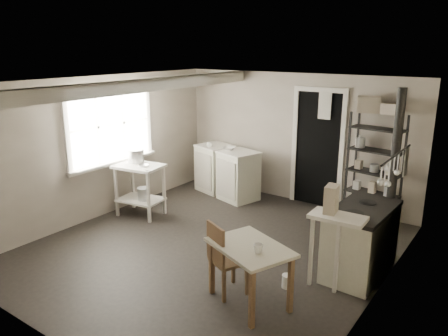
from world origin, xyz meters
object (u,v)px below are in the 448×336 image
Objects in this scene: base_cabinets at (226,171)px; flour_sack at (356,208)px; stockpot at (136,158)px; shelf_rack at (375,164)px; stove at (361,241)px; prep_table at (140,192)px; work_table at (250,271)px; chair at (229,254)px.

base_cabinets is 3.02× the size of flour_sack.
stockpot is 3.70m from flour_sack.
stove is at bearing -68.43° from shelf_rack.
stockpot is at bearing -142.58° from shelf_rack.
prep_table is at bearing -149.60° from flour_sack.
stove is (3.07, -1.50, -0.02)m from base_cabinets.
work_table is at bearing -22.49° from stockpot.
shelf_rack is 1.93m from stove.
chair is (-0.30, 0.04, 0.10)m from work_table.
flour_sack is at bearing 27.64° from stockpot.
stockpot is 3.85m from stove.
stockpot is at bearing -176.73° from stove.
base_cabinets reaches higher than prep_table.
prep_table reaches higher than flour_sack.
work_table is (-0.77, -1.34, -0.06)m from stove.
shelf_rack is at bearing 102.87° from chair.
work_table is at bearing 17.56° from chair.
shelf_rack is at bearing 83.83° from work_table.
chair is at bearing -93.38° from shelf_rack.
stove is (0.43, -1.81, -0.51)m from shelf_rack.
chair reaches higher than flour_sack.
stockpot is at bearing -152.36° from flour_sack.
shelf_rack reaches higher than base_cabinets.
flour_sack is at bearing 18.05° from base_cabinets.
flour_sack is (0.47, 2.91, -0.24)m from chair.
base_cabinets is 1.24× the size of stove.
stove is 1.69m from chair.
chair is (-0.64, -3.11, -0.46)m from shelf_rack.
work_table is 1.97× the size of flour_sack.
stockpot is 3.04m from chair.
stove is at bearing -10.50° from base_cabinets.
stockpot reaches higher than chair.
base_cabinets is 3.41m from stove.
stove is at bearing 75.16° from chair.
stove is 1.54m from work_table.
stove is 1.27× the size of chair.
shelf_rack is 1.58× the size of stove.
shelf_rack is 1.95× the size of work_table.
prep_table is at bearing -30.44° from stockpot.
stockpot is at bearing -179.48° from chair.
work_table is 0.32m from chair.
work_table is (3.05, -1.26, -0.56)m from stockpot.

